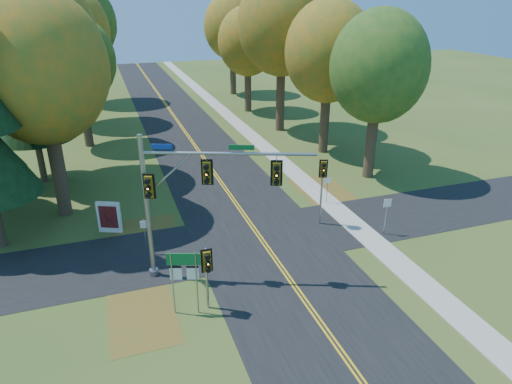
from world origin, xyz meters
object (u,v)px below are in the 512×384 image
object	(u,v)px
route_sign_cluster	(184,271)
traffic_mast	(188,190)
east_signal_pole	(323,176)
info_kiosk	(109,217)

from	to	relation	value
route_sign_cluster	traffic_mast	bearing A→B (deg)	91.19
east_signal_pole	route_sign_cluster	xyz separation A→B (m)	(-9.64, -5.83, -1.08)
traffic_mast	east_signal_pole	bearing A→B (deg)	39.91
traffic_mast	route_sign_cluster	world-z (taller)	traffic_mast
route_sign_cluster	info_kiosk	distance (m)	9.73
traffic_mast	east_signal_pole	size ratio (longest dim) A/B	1.78
east_signal_pole	info_kiosk	distance (m)	13.25
route_sign_cluster	info_kiosk	xyz separation A→B (m)	(-2.96, 9.18, -1.27)
east_signal_pole	route_sign_cluster	bearing A→B (deg)	-127.88
east_signal_pole	route_sign_cluster	world-z (taller)	east_signal_pole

